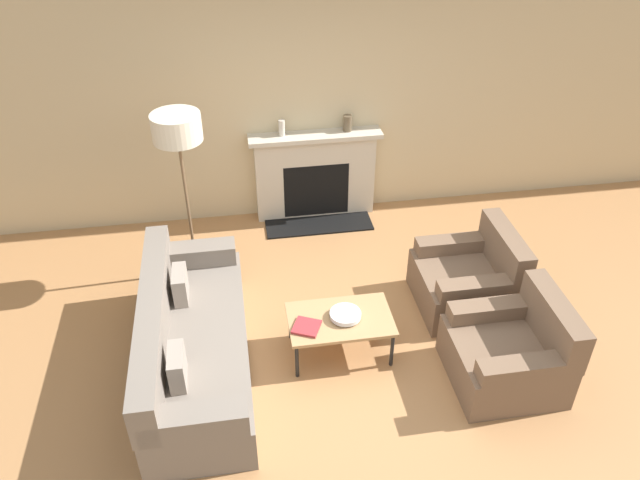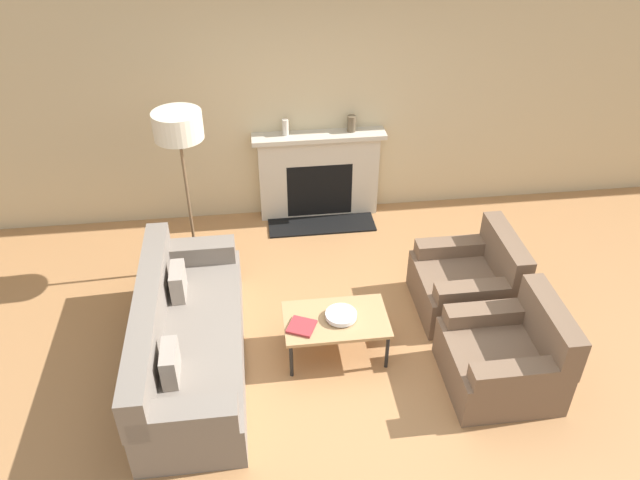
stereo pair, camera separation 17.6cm
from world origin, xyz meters
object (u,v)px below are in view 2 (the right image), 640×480
book (302,327)px  armchair_far (469,283)px  coffee_table (336,321)px  floor_lamp (179,137)px  armchair_near (507,357)px  fireplace (319,176)px  mantel_vase_left (285,127)px  couch (186,340)px  mantel_vase_center_left (351,124)px  bowl (341,315)px

book → armchair_far: bearing=42.6°
coffee_table → floor_lamp: 2.21m
armchair_near → coffee_table: size_ratio=0.97×
fireplace → armchair_far: bearing=-56.5°
armchair_near → armchair_far: bearing=180.0°
fireplace → mantel_vase_left: mantel_vase_left is taller
coffee_table → armchair_near: bearing=-21.3°
armchair_near → coffee_table: armchair_near is taller
armchair_far → book: 1.75m
armchair_far → mantel_vase_left: mantel_vase_left is taller
couch → armchair_far: 2.69m
floor_lamp → armchair_near: bearing=-35.8°
mantel_vase_left → armchair_far: bearing=-49.5°
fireplace → armchair_far: fireplace is taller
fireplace → mantel_vase_center_left: (0.37, 0.02, 0.63)m
couch → coffee_table: (1.29, 0.01, 0.06)m
fireplace → mantel_vase_center_left: mantel_vase_center_left is taller
armchair_far → fireplace: bearing=-146.5°
armchair_near → mantel_vase_center_left: bearing=-163.3°
book → coffee_table: bearing=39.0°
floor_lamp → mantel_vase_center_left: bearing=28.2°
armchair_far → coffee_table: (-1.36, -0.46, 0.07)m
mantel_vase_center_left → floor_lamp: bearing=-151.8°
couch → armchair_near: bearing=-101.1°
fireplace → coffee_table: (-0.14, -2.31, -0.15)m
couch → mantel_vase_center_left: (1.79, 2.33, 0.84)m
armchair_far → coffee_table: bearing=-71.4°
fireplace → mantel_vase_left: (-0.37, 0.02, 0.63)m
book → mantel_vase_left: (0.07, 2.40, 0.73)m
floor_lamp → armchair_far: bearing=-19.1°
bowl → mantel_vase_center_left: 2.47m
book → bowl: bearing=37.0°
bowl → book: size_ratio=0.96×
armchair_near → armchair_far: same height
couch → mantel_vase_center_left: mantel_vase_center_left is taller
mantel_vase_left → bowl: bearing=-83.2°
coffee_table → bowl: bearing=-2.0°
couch → bowl: couch is taller
bowl → mantel_vase_left: (-0.28, 2.32, 0.71)m
fireplace → book: 2.43m
fireplace → armchair_near: (1.22, -2.83, -0.22)m
mantel_vase_left → mantel_vase_center_left: (0.73, -0.00, 0.00)m
mantel_vase_left → mantel_vase_center_left: mantel_vase_center_left is taller
armchair_near → mantel_vase_left: (-1.59, 2.85, 0.85)m
bowl → floor_lamp: (-1.32, 1.37, 1.11)m
mantel_vase_center_left → book: bearing=-108.6°
couch → floor_lamp: bearing=-0.8°
bowl → mantel_vase_left: bearing=96.8°
fireplace → floor_lamp: (-1.41, -0.93, 1.03)m
bowl → fireplace: bearing=87.7°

